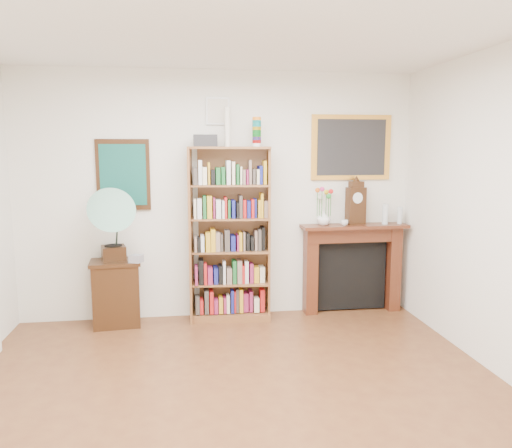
% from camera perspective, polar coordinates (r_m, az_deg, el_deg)
% --- Properties ---
extents(room, '(4.51, 5.01, 2.81)m').
position_cam_1_polar(room, '(3.25, -1.37, -0.84)').
color(room, '#592E1A').
rests_on(room, ground).
extents(teal_poster, '(0.58, 0.04, 0.78)m').
position_cam_1_polar(teal_poster, '(5.71, -14.94, 5.45)').
color(teal_poster, black).
rests_on(teal_poster, back_wall).
extents(small_picture, '(0.26, 0.04, 0.30)m').
position_cam_1_polar(small_picture, '(5.69, -4.40, 12.76)').
color(small_picture, white).
rests_on(small_picture, back_wall).
extents(gilt_painting, '(0.95, 0.04, 0.75)m').
position_cam_1_polar(gilt_painting, '(5.98, 10.82, 8.59)').
color(gilt_painting, gold).
rests_on(gilt_painting, back_wall).
extents(bookshelf, '(0.93, 0.41, 2.25)m').
position_cam_1_polar(bookshelf, '(5.58, -2.97, -0.06)').
color(bookshelf, brown).
rests_on(bookshelf, floor).
extents(side_cabinet, '(0.57, 0.44, 0.73)m').
position_cam_1_polar(side_cabinet, '(5.74, -15.65, -7.60)').
color(side_cabinet, black).
rests_on(side_cabinet, floor).
extents(fireplace, '(1.26, 0.32, 1.06)m').
position_cam_1_polar(fireplace, '(6.06, 10.90, -4.13)').
color(fireplace, '#451810').
rests_on(fireplace, floor).
extents(gramophone, '(0.62, 0.71, 0.81)m').
position_cam_1_polar(gramophone, '(5.50, -16.31, 0.42)').
color(gramophone, black).
rests_on(gramophone, side_cabinet).
extents(cd_stack, '(0.16, 0.16, 0.08)m').
position_cam_1_polar(cd_stack, '(5.50, -13.53, -3.87)').
color(cd_stack, '#B3B2BE').
rests_on(cd_stack, side_cabinet).
extents(mantel_clock, '(0.24, 0.16, 0.50)m').
position_cam_1_polar(mantel_clock, '(5.95, 11.33, 2.29)').
color(mantel_clock, black).
rests_on(mantel_clock, fireplace).
extents(flower_vase, '(0.16, 0.16, 0.16)m').
position_cam_1_polar(flower_vase, '(5.84, 7.74, 0.68)').
color(flower_vase, white).
rests_on(flower_vase, fireplace).
extents(teacup, '(0.10, 0.10, 0.07)m').
position_cam_1_polar(teacup, '(5.83, 10.09, 0.14)').
color(teacup, silver).
rests_on(teacup, fireplace).
extents(bottle_left, '(0.07, 0.07, 0.24)m').
position_cam_1_polar(bottle_left, '(6.03, 14.55, 1.10)').
color(bottle_left, silver).
rests_on(bottle_left, fireplace).
extents(bottle_right, '(0.06, 0.06, 0.20)m').
position_cam_1_polar(bottle_right, '(6.13, 16.12, 0.96)').
color(bottle_right, silver).
rests_on(bottle_right, fireplace).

